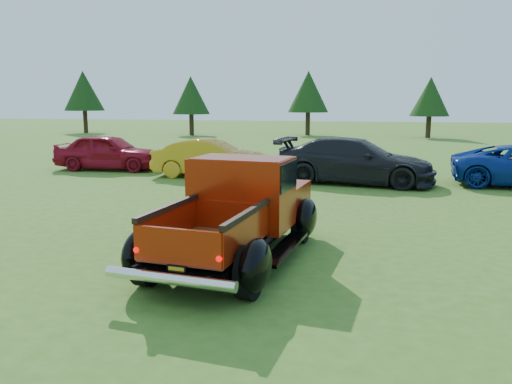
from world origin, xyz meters
The scene contains 9 objects.
ground centered at (0.00, 0.00, 0.00)m, with size 120.00×120.00×0.00m, color #3F661D.
tree_far_west centered at (-22.00, 30.00, 3.52)m, with size 3.33×3.33×5.20m.
tree_west centered at (-12.00, 29.00, 3.11)m, with size 2.94×2.94×4.60m.
tree_mid_left centered at (-3.00, 31.00, 3.38)m, with size 3.20×3.20×5.00m.
tree_mid_right centered at (6.00, 30.00, 2.97)m, with size 2.82×2.82×4.40m.
pickup_truck centered at (-0.11, -0.57, 0.81)m, with size 2.54×4.75×1.70m.
show_car_red centered at (-7.96, 8.89, 0.70)m, with size 1.65×4.11×1.40m, color maroon.
show_car_yellow centered at (-3.50, 8.02, 0.67)m, with size 1.41×4.04×1.33m, color orange.
show_car_grey centered at (1.50, 7.74, 0.74)m, with size 2.06×5.08×1.47m, color black.
Camera 1 is at (2.02, -8.68, 2.63)m, focal length 35.00 mm.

